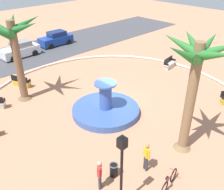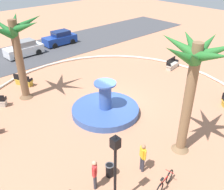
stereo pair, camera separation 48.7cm
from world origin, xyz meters
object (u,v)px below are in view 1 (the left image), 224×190
at_px(fountain, 106,109).
at_px(trash_bin, 114,170).
at_px(bicycle_by_lamppost, 169,181).
at_px(palm_tree_near_fountain, 15,44).
at_px(bench_west, 169,64).
at_px(parked_car_second, 56,39).
at_px(bench_east, 22,83).
at_px(parked_car_leftmost, 20,50).
at_px(lamppost, 122,167).
at_px(person_cyclist_helmet, 146,156).
at_px(person_cyclist_photo, 100,173).
at_px(palm_tree_by_curb, 195,72).

distance_m(fountain, trash_bin, 5.67).
bearing_deg(bicycle_by_lamppost, fountain, 71.87).
xyz_separation_m(palm_tree_near_fountain, bench_west, (12.95, -4.30, -3.99)).
bearing_deg(bicycle_by_lamppost, trash_bin, 120.20).
xyz_separation_m(fountain, parked_car_second, (5.92, 15.14, 0.45)).
bearing_deg(bench_east, parked_car_leftmost, 63.74).
height_order(fountain, palm_tree_near_fountain, palm_tree_near_fountain).
distance_m(fountain, bicycle_by_lamppost, 7.10).
xyz_separation_m(bench_west, bicycle_by_lamppost, (-12.13, -8.28, 0.04)).
bearing_deg(palm_tree_near_fountain, bicycle_by_lamppost, -86.25).
bearing_deg(lamppost, palm_tree_near_fountain, 82.65).
relative_size(fountain, bench_east, 2.80).
distance_m(bench_east, parked_car_second, 10.94).
relative_size(lamppost, parked_car_second, 0.98).
distance_m(person_cyclist_helmet, person_cyclist_photo, 2.57).
relative_size(palm_tree_by_curb, parked_car_second, 1.63).
height_order(bench_east, lamppost, lamppost).
distance_m(palm_tree_by_curb, parked_car_second, 21.83).
bearing_deg(fountain, parked_car_leftmost, 86.19).
relative_size(bicycle_by_lamppost, person_cyclist_helmet, 1.02).
bearing_deg(palm_tree_by_curb, person_cyclist_helmet, 171.75).
bearing_deg(parked_car_leftmost, person_cyclist_photo, -106.26).
height_order(palm_tree_by_curb, bench_west, palm_tree_by_curb).
bearing_deg(person_cyclist_photo, trash_bin, 4.42).
relative_size(palm_tree_near_fountain, lamppost, 1.58).
height_order(bench_west, person_cyclist_photo, person_cyclist_photo).
xyz_separation_m(palm_tree_near_fountain, palm_tree_by_curb, (3.74, -11.51, 0.43)).
xyz_separation_m(palm_tree_near_fountain, bench_east, (0.76, 2.07, -3.99)).
relative_size(fountain, bicycle_by_lamppost, 2.73).
height_order(palm_tree_near_fountain, person_cyclist_helmet, palm_tree_near_fountain).
bearing_deg(fountain, palm_tree_near_fountain, 117.47).
xyz_separation_m(person_cyclist_photo, parked_car_second, (10.48, 19.63, -0.16)).
xyz_separation_m(bench_west, lamppost, (-14.46, -7.36, 1.95)).
height_order(person_cyclist_photo, parked_car_second, person_cyclist_photo).
distance_m(bicycle_by_lamppost, person_cyclist_photo, 3.31).
height_order(lamppost, parked_car_second, lamppost).
relative_size(trash_bin, parked_car_second, 0.18).
height_order(fountain, bench_east, fountain).
distance_m(person_cyclist_helmet, parked_car_second, 21.93).
bearing_deg(bicycle_by_lamppost, bench_west, 34.33).
bearing_deg(palm_tree_near_fountain, bench_west, -18.38).
distance_m(person_cyclist_photo, parked_car_leftmost, 19.73).
bearing_deg(parked_car_leftmost, trash_bin, -103.51).
height_order(person_cyclist_photo, parked_car_leftmost, person_cyclist_photo).
height_order(fountain, palm_tree_by_curb, palm_tree_by_curb).
bearing_deg(palm_tree_by_curb, lamppost, -178.31).
height_order(bench_west, trash_bin, bench_west).
bearing_deg(parked_car_second, palm_tree_by_curb, -104.06).
bearing_deg(person_cyclist_helmet, fountain, 68.09).
xyz_separation_m(bench_west, person_cyclist_helmet, (-12.03, -6.80, 0.60)).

